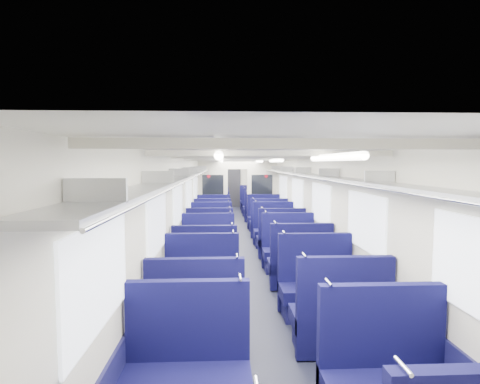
% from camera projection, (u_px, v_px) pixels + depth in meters
% --- Properties ---
extents(floor, '(2.80, 18.00, 0.01)m').
position_uv_depth(floor, '(242.00, 244.00, 10.25)').
color(floor, black).
rests_on(floor, ground).
extents(ceiling, '(2.80, 18.00, 0.01)m').
position_uv_depth(ceiling, '(242.00, 158.00, 10.07)').
color(ceiling, silver).
rests_on(ceiling, wall_left).
extents(wall_left, '(0.02, 18.00, 2.35)m').
position_uv_depth(wall_left, '(190.00, 202.00, 10.10)').
color(wall_left, beige).
rests_on(wall_left, floor).
extents(dado_left, '(0.03, 17.90, 0.70)m').
position_uv_depth(dado_left, '(191.00, 232.00, 10.16)').
color(dado_left, '#121139').
rests_on(dado_left, floor).
extents(wall_right, '(0.02, 18.00, 2.35)m').
position_uv_depth(wall_right, '(294.00, 201.00, 10.23)').
color(wall_right, beige).
rests_on(wall_right, floor).
extents(dado_right, '(0.03, 17.90, 0.70)m').
position_uv_depth(dado_right, '(293.00, 231.00, 10.29)').
color(dado_right, '#121139').
rests_on(dado_right, floor).
extents(wall_far, '(2.80, 0.02, 2.35)m').
position_uv_depth(wall_far, '(233.00, 184.00, 19.13)').
color(wall_far, beige).
rests_on(wall_far, floor).
extents(luggage_rack_left, '(0.36, 17.40, 0.18)m').
position_uv_depth(luggage_rack_left, '(197.00, 172.00, 10.05)').
color(luggage_rack_left, '#B2B5BA').
rests_on(luggage_rack_left, wall_left).
extents(luggage_rack_right, '(0.36, 17.40, 0.18)m').
position_uv_depth(luggage_rack_right, '(287.00, 172.00, 10.16)').
color(luggage_rack_right, '#B2B5BA').
rests_on(luggage_rack_right, wall_right).
extents(windows, '(2.78, 15.60, 0.75)m').
position_uv_depth(windows, '(243.00, 194.00, 9.69)').
color(windows, white).
rests_on(windows, wall_left).
extents(ceiling_fittings, '(2.70, 16.06, 0.11)m').
position_uv_depth(ceiling_fittings, '(243.00, 160.00, 9.82)').
color(ceiling_fittings, beige).
rests_on(ceiling_fittings, ceiling).
extents(end_door, '(0.75, 0.06, 2.00)m').
position_uv_depth(end_door, '(233.00, 187.00, 19.08)').
color(end_door, black).
rests_on(end_door, floor).
extents(bulkhead, '(2.80, 0.10, 2.35)m').
position_uv_depth(bulkhead, '(237.00, 191.00, 13.46)').
color(bulkhead, beige).
rests_on(bulkhead, floor).
extents(seat_2, '(1.09, 0.60, 1.21)m').
position_uv_depth(seat_2, '(187.00, 378.00, 3.21)').
color(seat_2, '#0E0E45').
rests_on(seat_2, floor).
extents(seat_4, '(1.09, 0.60, 1.21)m').
position_uv_depth(seat_4, '(196.00, 324.00, 4.28)').
color(seat_4, '#0E0E45').
rests_on(seat_4, floor).
extents(seat_5, '(1.09, 0.60, 1.21)m').
position_uv_depth(seat_5, '(340.00, 322.00, 4.36)').
color(seat_5, '#0E0E45').
rests_on(seat_5, floor).
extents(seat_6, '(1.09, 0.60, 1.21)m').
position_uv_depth(seat_6, '(202.00, 290.00, 5.43)').
color(seat_6, '#0E0E45').
rests_on(seat_6, floor).
extents(seat_7, '(1.09, 0.60, 1.21)m').
position_uv_depth(seat_7, '(317.00, 290.00, 5.44)').
color(seat_7, '#0E0E45').
rests_on(seat_7, floor).
extents(seat_8, '(1.09, 0.60, 1.21)m').
position_uv_depth(seat_8, '(205.00, 271.00, 6.43)').
color(seat_8, '#0E0E45').
rests_on(seat_8, floor).
extents(seat_9, '(1.09, 0.60, 1.21)m').
position_uv_depth(seat_9, '(300.00, 267.00, 6.65)').
color(seat_9, '#0E0E45').
rests_on(seat_9, floor).
extents(seat_10, '(1.09, 0.60, 1.21)m').
position_uv_depth(seat_10, '(208.00, 253.00, 7.67)').
color(seat_10, '#0E0E45').
rests_on(seat_10, floor).
extents(seat_11, '(1.09, 0.60, 1.21)m').
position_uv_depth(seat_11, '(289.00, 253.00, 7.73)').
color(seat_11, '#0E0E45').
rests_on(seat_11, floor).
extents(seat_12, '(1.09, 0.60, 1.21)m').
position_uv_depth(seat_12, '(210.00, 241.00, 8.88)').
color(seat_12, '#0E0E45').
rests_on(seat_12, floor).
extents(seat_13, '(1.09, 0.60, 1.21)m').
position_uv_depth(seat_13, '(281.00, 242.00, 8.80)').
color(seat_13, '#0E0E45').
rests_on(seat_13, floor).
extents(seat_14, '(1.09, 0.60, 1.21)m').
position_uv_depth(seat_14, '(211.00, 233.00, 9.91)').
color(seat_14, '#0E0E45').
rests_on(seat_14, floor).
extents(seat_15, '(1.09, 0.60, 1.21)m').
position_uv_depth(seat_15, '(274.00, 232.00, 10.00)').
color(seat_15, '#0E0E45').
rests_on(seat_15, floor).
extents(seat_16, '(1.09, 0.60, 1.21)m').
position_uv_depth(seat_16, '(213.00, 225.00, 11.22)').
color(seat_16, '#0E0E45').
rests_on(seat_16, floor).
extents(seat_17, '(1.09, 0.60, 1.21)m').
position_uv_depth(seat_17, '(268.00, 225.00, 11.17)').
color(seat_17, '#0E0E45').
rests_on(seat_17, floor).
extents(seat_18, '(1.09, 0.60, 1.21)m').
position_uv_depth(seat_18, '(214.00, 220.00, 12.27)').
color(seat_18, '#0E0E45').
rests_on(seat_18, floor).
extents(seat_19, '(1.09, 0.60, 1.21)m').
position_uv_depth(seat_19, '(264.00, 219.00, 12.41)').
color(seat_19, '#0E0E45').
rests_on(seat_19, floor).
extents(seat_20, '(1.09, 0.60, 1.21)m').
position_uv_depth(seat_20, '(215.00, 212.00, 14.25)').
color(seat_20, '#0E0E45').
rests_on(seat_20, floor).
extents(seat_21, '(1.09, 0.60, 1.21)m').
position_uv_depth(seat_21, '(259.00, 212.00, 14.26)').
color(seat_21, '#0E0E45').
rests_on(seat_21, floor).
extents(seat_22, '(1.09, 0.60, 1.21)m').
position_uv_depth(seat_22, '(215.00, 208.00, 15.40)').
color(seat_22, '#0E0E45').
rests_on(seat_22, floor).
extents(seat_23, '(1.09, 0.60, 1.21)m').
position_uv_depth(seat_23, '(256.00, 208.00, 15.42)').
color(seat_23, '#0E0E45').
rests_on(seat_23, floor).
extents(seat_24, '(1.09, 0.60, 1.21)m').
position_uv_depth(seat_24, '(216.00, 205.00, 16.64)').
color(seat_24, '#0E0E45').
rests_on(seat_24, floor).
extents(seat_25, '(1.09, 0.60, 1.21)m').
position_uv_depth(seat_25, '(253.00, 205.00, 16.73)').
color(seat_25, '#0E0E45').
rests_on(seat_25, floor).
extents(seat_26, '(1.09, 0.60, 1.21)m').
position_uv_depth(seat_26, '(216.00, 202.00, 17.71)').
color(seat_26, '#0E0E45').
rests_on(seat_26, floor).
extents(seat_27, '(1.09, 0.60, 1.21)m').
position_uv_depth(seat_27, '(252.00, 202.00, 17.70)').
color(seat_27, '#0E0E45').
rests_on(seat_27, floor).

